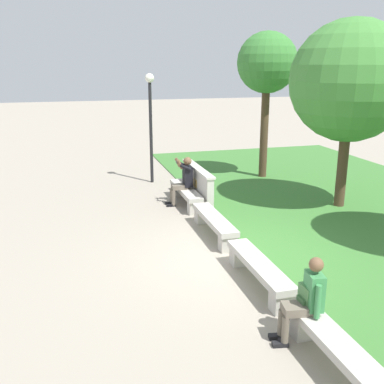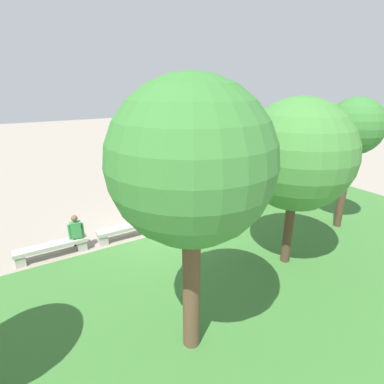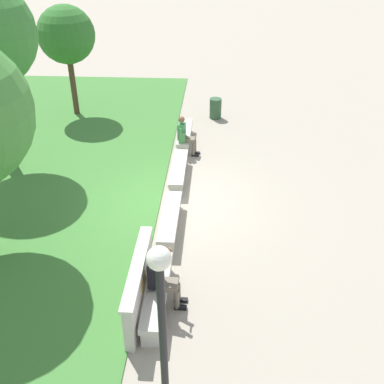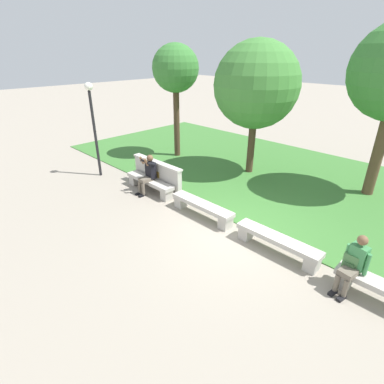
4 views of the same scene
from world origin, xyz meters
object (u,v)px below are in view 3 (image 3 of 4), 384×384
Objects in this scene: person_photographer at (161,275)px; tree_left_background at (66,35)px; bench_main at (157,293)px; trash_bin at (215,108)px; lamp_post at (162,325)px; person_distant at (185,134)px; bench_far at (185,135)px; bench_near at (170,220)px; bench_mid at (179,170)px; backpack at (182,137)px.

person_photographer is 0.33× the size of tree_left_background.
trash_bin is at bearing -5.79° from bench_main.
trash_bin reaches higher than bench_main.
lamp_post is at bearing -171.62° from person_photographer.
person_photographer is 1.05× the size of person_distant.
tree_left_background is (2.40, 4.33, 2.63)m from bench_far.
lamp_post reaches higher than bench_main.
person_photographer is at bearing -65.57° from bench_main.
bench_near and bench_mid have the same top height.
trash_bin is (9.71, -0.99, 0.07)m from bench_main.
bench_mid is (2.46, 0.00, 0.00)m from bench_near.
bench_far is at bearing 0.00° from bench_main.
bench_far is (7.39, 0.00, 0.00)m from bench_main.
bench_mid is 0.54× the size of tree_left_background.
tree_left_background reaches higher than bench_far.
person_photographer reaches higher than bench_far.
bench_far is 10.15m from lamp_post.
bench_mid is (4.93, 0.00, 0.00)m from bench_main.
bench_far is at bearing 0.00° from bench_near.
bench_far is 4.98× the size of backpack.
bench_main is 4.98× the size of backpack.
bench_mid is at bearing 3.52° from lamp_post.
backpack is at bearing 0.39° from bench_mid.
bench_far is 0.54× the size of tree_left_background.
bench_mid is 0.62× the size of lamp_post.
person_photographer reaches higher than bench_near.
bench_far is 0.62× the size of lamp_post.
person_photographer is 1.76× the size of trash_bin.
person_photographer is (-4.89, -0.08, 0.43)m from bench_mid.
lamp_post is (-2.59, -0.38, 1.55)m from person_photographer.
person_photographer is (-2.43, -0.08, 0.43)m from bench_near.
person_photographer is at bearing -179.89° from person_distant.
bench_near is 5.42m from lamp_post.
person_distant is at bearing -0.57° from bench_main.
person_photographer is at bearing -178.17° from bench_near.
bench_mid is at bearing -138.30° from tree_left_background.
person_distant is 1.68× the size of trash_bin.
backpack is (4.07, 0.01, 0.32)m from bench_near.
person_distant is at bearing -49.60° from backpack.
tree_left_background is (9.79, 4.33, 2.63)m from bench_main.
bench_main is 7.39m from bench_far.
bench_main is 2.84× the size of trash_bin.
tree_left_background reaches higher than bench_main.
bench_mid is at bearing 0.00° from bench_near.
tree_left_background is 13.26m from lamp_post.
bench_main is at bearing 179.43° from person_distant.
backpack reaches higher than bench_far.
person_photographer is at bearing -155.67° from tree_left_background.
bench_near is at bearing -149.40° from tree_left_background.
person_distant is (-0.79, -0.07, 0.37)m from bench_far.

